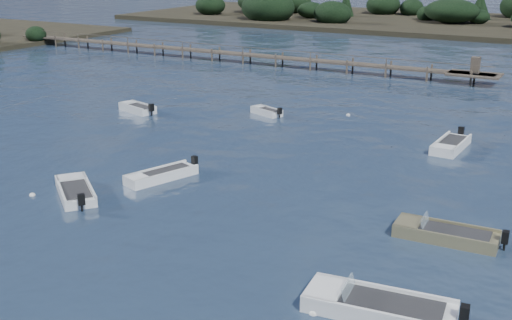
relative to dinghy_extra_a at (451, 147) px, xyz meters
The scene contains 12 objects.
ground 35.70m from the dinghy_extra_a, 101.68° to the left, with size 400.00×400.00×0.00m, color #182539.
dinghy_extra_a is the anchor object (origin of this frame).
dinghy_mid_grey 23.99m from the dinghy_extra_a, 129.76° to the right, with size 4.36×3.88×1.17m.
dinghy_mid_white_a 21.91m from the dinghy_extra_a, 83.16° to the right, with size 5.79×2.57×1.34m.
dinghy_mid_white_b 14.59m from the dinghy_extra_a, 77.52° to the right, with size 4.93×1.91×1.22m.
dinghy_extra_b 19.15m from the dinghy_extra_a, 132.53° to the right, with size 2.61×4.67×1.13m.
tender_far_white 15.24m from the dinghy_extra_a, behind, with size 3.13×2.00×1.06m.
tender_far_grey 24.73m from the dinghy_extra_a, behind, with size 3.90×2.28×1.23m.
buoy_b 22.92m from the dinghy_extra_a, 88.53° to the right, with size 0.32×0.32×0.32m, color silver.
buoy_c 26.17m from the dinghy_extra_a, 131.59° to the right, with size 0.32×0.32×0.32m, color silver.
buoy_e 10.63m from the dinghy_extra_a, 150.62° to the left, with size 0.32×0.32×0.32m, color silver.
jetty 36.97m from the dinghy_extra_a, 141.61° to the left, with size 64.50×3.20×3.40m.
Camera 1 is at (15.94, -16.42, 12.35)m, focal length 45.00 mm.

